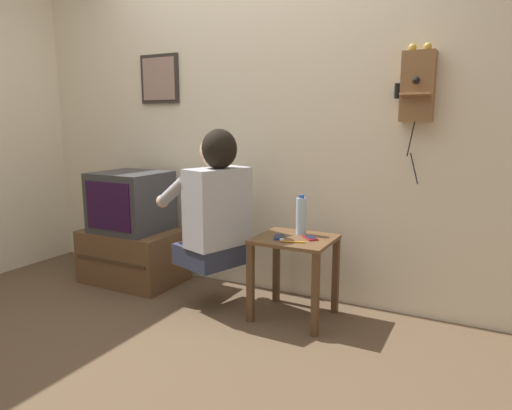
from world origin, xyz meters
name	(u,v)px	position (x,y,z in m)	size (l,w,h in m)	color
ground_plane	(170,342)	(0.00, 0.00, 0.00)	(14.00, 14.00, 0.00)	brown
wall_back	(255,118)	(0.00, 1.05, 1.27)	(6.80, 0.05, 2.55)	beige
side_table	(294,256)	(0.50, 0.65, 0.41)	(0.48, 0.43, 0.53)	brown
person	(215,203)	(-0.03, 0.55, 0.73)	(0.62, 0.56, 0.90)	#2D3347
tv_stand	(133,256)	(-0.90, 0.70, 0.21)	(0.75, 0.50, 0.42)	brown
television	(131,201)	(-0.90, 0.70, 0.64)	(0.51, 0.49, 0.46)	#38383A
wall_phone_antique	(418,86)	(1.13, 0.97, 1.46)	(0.23, 0.19, 0.83)	brown
framed_picture	(160,79)	(-0.83, 1.02, 1.58)	(0.36, 0.03, 0.38)	#2D2823
cell_phone_held	(279,237)	(0.41, 0.60, 0.54)	(0.10, 0.14, 0.01)	navy
cell_phone_spare	(310,238)	(0.59, 0.67, 0.54)	(0.13, 0.13, 0.01)	maroon
water_bottle	(301,216)	(0.50, 0.75, 0.65)	(0.07, 0.07, 0.26)	#ADC6DB
toothbrush	(291,241)	(0.52, 0.53, 0.54)	(0.15, 0.06, 0.02)	orange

